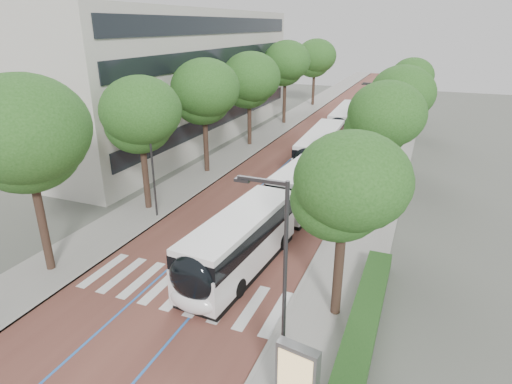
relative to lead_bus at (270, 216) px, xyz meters
The scene contains 20 objects.
ground 8.26m from the lead_bus, 107.04° to the right, with size 160.00×160.00×0.00m, color #51544C.
road 32.38m from the lead_bus, 94.21° to the left, with size 11.00×140.00×0.02m, color brown.
sidewalk_left 33.77m from the lead_bus, 107.02° to the left, with size 4.00×140.00×0.12m, color gray.
sidewalk_right 32.70m from the lead_bus, 80.97° to the left, with size 4.00×140.00×0.12m, color gray.
kerb_left 33.26m from the lead_bus, 103.88° to the left, with size 0.20×140.00×0.14m, color gray.
kerb_right 32.45m from the lead_bus, 84.29° to the left, with size 0.20×140.00×0.14m, color gray.
zebra_crossing 7.27m from the lead_bus, 107.86° to the right, with size 10.55×3.60×0.01m.
lane_line_left 32.54m from the lead_bus, 97.02° to the left, with size 0.12×126.00×0.01m, color blue.
lane_line_right 32.30m from the lead_bus, 91.37° to the left, with size 0.12×126.00×0.01m, color blue.
office_building 30.27m from the lead_bus, 137.17° to the left, with size 18.11×40.00×14.00m.
hedge 10.32m from the lead_bus, 49.02° to the right, with size 1.20×14.00×0.80m, color #1C4718.
streetlight_near 11.99m from the lead_bus, 68.44° to the right, with size 1.82×0.20×8.00m.
streetlight_far 15.21m from the lead_bus, 73.41° to the left, with size 1.82×0.20×8.00m.
lamp_post_left 8.84m from the lead_bus, behind, with size 0.14×0.14×8.00m, color #303032.
trees_left 21.63m from the lead_bus, 118.14° to the left, with size 6.28×61.22×10.12m.
trees_right 17.85m from the lead_bus, 72.05° to the left, with size 5.98×47.00×8.69m.
lead_bus is the anchor object (origin of this frame).
bus_queued_0 15.86m from the lead_bus, 93.16° to the left, with size 3.00×12.49×3.20m.
bus_queued_1 29.07m from the lead_bus, 92.02° to the left, with size 2.93×12.47×3.20m.
ad_panel 13.02m from the lead_bus, 65.99° to the right, with size 1.47×0.65×2.97m.
Camera 1 is at (10.43, -14.55, 12.50)m, focal length 30.00 mm.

